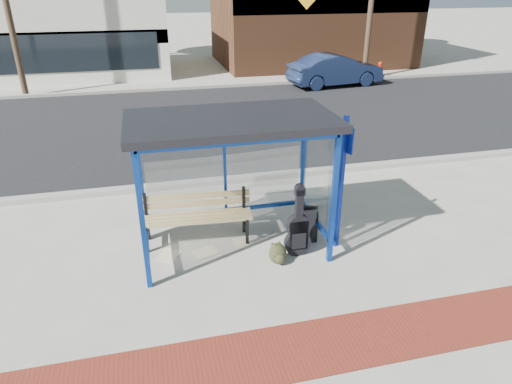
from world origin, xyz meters
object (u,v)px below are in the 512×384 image
object	(u,v)px
bench	(196,214)
fire_hydrant	(380,69)
guitar_bag	(298,231)
parked_car	(336,70)
suitcase	(307,224)
backpack	(278,254)

from	to	relation	value
bench	fire_hydrant	xyz separation A→B (m)	(10.45, 13.03, -0.13)
guitar_bag	parked_car	xyz separation A→B (m)	(5.97, 12.64, 0.23)
bench	fire_hydrant	size ratio (longest dim) A/B	2.73
bench	guitar_bag	bearing A→B (deg)	-24.37
bench	guitar_bag	size ratio (longest dim) A/B	1.60
guitar_bag	parked_car	distance (m)	13.98
suitcase	backpack	xyz separation A→B (m)	(-0.72, -0.62, -0.14)
parked_car	fire_hydrant	world-z (taller)	parked_car
guitar_bag	parked_car	size ratio (longest dim) A/B	0.30
bench	parked_car	distance (m)	13.98
suitcase	fire_hydrant	size ratio (longest dim) A/B	0.93
bench	backpack	size ratio (longest dim) A/B	5.50
parked_car	bench	bearing A→B (deg)	139.76
bench	backpack	world-z (taller)	bench
fire_hydrant	backpack	bearing A→B (deg)	-123.15
backpack	suitcase	bearing A→B (deg)	34.29
suitcase	backpack	bearing A→B (deg)	-122.73
suitcase	fire_hydrant	bearing A→B (deg)	74.30
bench	suitcase	xyz separation A→B (m)	(1.94, -0.47, -0.21)
bench	backpack	xyz separation A→B (m)	(1.23, -1.09, -0.36)
bench	suitcase	size ratio (longest dim) A/B	2.94
suitcase	fire_hydrant	xyz separation A→B (m)	(8.50, 13.50, 0.08)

